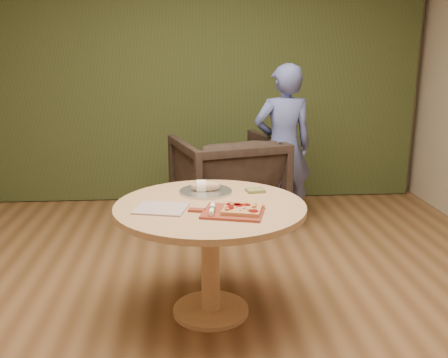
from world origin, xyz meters
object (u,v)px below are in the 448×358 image
at_px(flatbread_pizza, 242,209).
at_px(bread_roll, 204,186).
at_px(armchair, 227,176).
at_px(cutlery_roll, 212,209).
at_px(pedestal_table, 210,225).
at_px(pizza_paddle, 231,212).
at_px(person_standing, 283,147).
at_px(serving_tray, 206,191).

distance_m(flatbread_pizza, bread_roll, 0.50).
xyz_separation_m(bread_roll, armchair, (0.27, 1.48, -0.31)).
bearing_deg(armchair, cutlery_roll, 66.44).
relative_size(pedestal_table, pizza_paddle, 2.54).
bearing_deg(armchair, pizza_paddle, 69.80).
bearing_deg(person_standing, cutlery_roll, 61.97).
relative_size(pedestal_table, armchair, 1.24).
bearing_deg(serving_tray, pedestal_table, -86.24).
height_order(cutlery_roll, person_standing, person_standing).
relative_size(serving_tray, armchair, 0.37).
bearing_deg(pizza_paddle, flatbread_pizza, 13.29).
distance_m(cutlery_roll, serving_tray, 0.46).
bearing_deg(pedestal_table, cutlery_roll, -89.23).
xyz_separation_m(bread_roll, person_standing, (0.80, 1.39, -0.01)).
height_order(pizza_paddle, person_standing, person_standing).
distance_m(armchair, person_standing, 0.61).
height_order(serving_tray, bread_roll, bread_roll).
relative_size(pedestal_table, flatbread_pizza, 4.47).
bearing_deg(flatbread_pizza, serving_tray, 113.68).
height_order(pizza_paddle, serving_tray, serving_tray).
height_order(flatbread_pizza, person_standing, person_standing).
relative_size(pedestal_table, person_standing, 0.77).
bearing_deg(cutlery_roll, person_standing, 73.50).
height_order(flatbread_pizza, bread_roll, bread_roll).
bearing_deg(pizza_paddle, armchair, 100.97).
height_order(serving_tray, armchair, armchair).
xyz_separation_m(armchair, person_standing, (0.53, -0.08, 0.30)).
bearing_deg(pizza_paddle, serving_tray, 121.36).
height_order(pizza_paddle, bread_roll, bread_roll).
bearing_deg(cutlery_roll, armchair, 89.00).
relative_size(pedestal_table, cutlery_roll, 6.02).
relative_size(pizza_paddle, armchair, 0.49).
distance_m(pedestal_table, person_standing, 1.84).
bearing_deg(bread_roll, serving_tray, 0.00).
bearing_deg(flatbread_pizza, cutlery_roll, -179.34).
xyz_separation_m(pedestal_table, serving_tray, (-0.02, 0.26, 0.15)).
bearing_deg(cutlery_roll, serving_tray, 98.66).
height_order(pedestal_table, cutlery_roll, cutlery_roll).
bearing_deg(armchair, bread_roll, 63.19).
distance_m(serving_tray, armchair, 1.52).
distance_m(cutlery_roll, armchair, 1.97).
distance_m(flatbread_pizza, serving_tray, 0.49).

